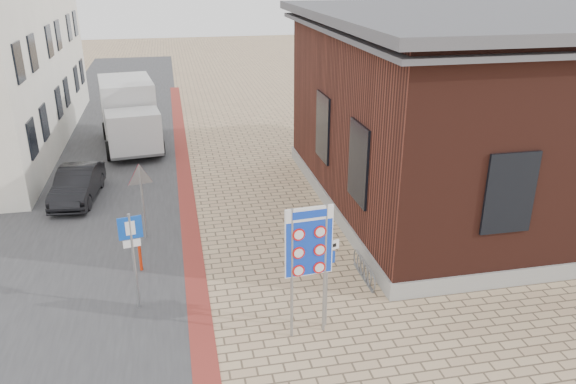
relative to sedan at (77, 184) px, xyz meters
name	(u,v)px	position (x,y,z in m)	size (l,w,h in m)	color
ground	(288,337)	(5.95, -9.84, -0.62)	(120.00, 120.00, 0.00)	tan
road_strip	(105,156)	(0.45, 5.16, -0.61)	(7.00, 60.00, 0.02)	#38383A
curb_strip	(186,189)	(3.95, 0.16, -0.61)	(0.60, 40.00, 0.02)	maroon
brick_building	(493,107)	(14.95, -2.84, 2.87)	(13.00, 13.00, 6.80)	gray
townhouse_far	(8,42)	(-5.04, 14.16, 3.55)	(7.40, 6.40, 8.30)	silver
bike_rack	(364,270)	(8.60, -7.64, -0.36)	(0.08, 1.80, 0.60)	slate
sedan	(77,184)	(0.00, 0.00, 0.00)	(1.31, 3.76, 1.24)	black
box_truck	(129,114)	(1.65, 6.52, 0.98)	(3.11, 6.18, 3.10)	slate
border_sign	(309,244)	(6.45, -9.77, 1.78)	(1.13, 0.15, 3.31)	gray
essen_sign	(327,268)	(6.95, -9.54, 0.97)	(0.63, 0.26, 2.41)	gray
parking_sign	(132,245)	(2.45, -7.84, 1.20)	(0.58, 0.15, 2.65)	gray
yield_sign	(141,183)	(2.54, -3.84, 1.30)	(0.88, 0.25, 2.51)	gray
bollard	(140,256)	(2.45, -5.91, -0.15)	(0.09, 0.09, 0.95)	red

